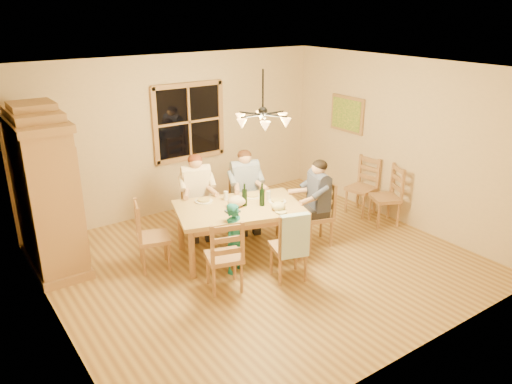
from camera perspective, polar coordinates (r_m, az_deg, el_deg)
floor at (r=7.19m, az=0.70°, el=-7.99°), size 5.50×5.50×0.00m
ceiling at (r=6.35m, az=0.80°, el=13.90°), size 5.50×5.00×0.02m
wall_back at (r=8.72m, az=-8.89°, el=6.52°), size 5.50×0.02×2.70m
wall_left at (r=5.62m, az=-22.78°, el=-2.99°), size 0.02×5.00×2.70m
wall_right at (r=8.48m, az=16.14°, el=5.54°), size 0.02×5.00×2.70m
window at (r=8.73m, az=-7.68°, el=7.95°), size 1.30×0.06×1.30m
painting at (r=9.18m, az=10.36°, el=8.74°), size 0.06×0.78×0.64m
chandelier at (r=6.45m, az=0.78°, el=8.40°), size 0.77×0.68×0.71m
armoire at (r=7.25m, az=-22.84°, el=-0.28°), size 0.66×1.40×2.30m
dining_table at (r=7.11m, az=-1.96°, el=-2.43°), size 1.99×1.53×0.76m
chair_far_left at (r=7.90m, az=-6.67°, el=-2.92°), size 0.54×0.53×0.99m
chair_far_right at (r=8.07m, az=-1.24°, el=-2.25°), size 0.54×0.53×0.99m
chair_near_left at (r=6.45m, az=-3.64°, el=-8.57°), size 0.54×0.53×0.99m
chair_near_right at (r=6.69m, az=3.72°, el=-7.43°), size 0.54×0.53×0.99m
chair_end_left at (r=7.06m, az=-11.53°, el=-6.24°), size 0.53×0.54×0.99m
chair_end_right at (r=7.65m, az=6.89°, el=-3.75°), size 0.53×0.54×0.99m
adult_woman at (r=7.71m, az=-6.84°, el=0.75°), size 0.49×0.51×0.87m
adult_plaid_man at (r=7.88m, az=-1.27°, el=1.35°), size 0.49×0.51×0.87m
adult_slate_man at (r=7.45m, az=7.07°, el=0.02°), size 0.51×0.49×0.87m
towel at (r=6.35m, az=4.43°, el=-5.04°), size 0.39×0.21×0.58m
wine_bottle_a at (r=7.05m, az=-1.32°, el=-0.31°), size 0.08×0.08×0.33m
wine_bottle_b at (r=7.05m, az=0.69°, el=-0.30°), size 0.08×0.08×0.33m
plate_woman at (r=7.28m, az=-6.00°, el=-1.04°), size 0.26×0.26×0.02m
plate_plaid at (r=7.42m, az=-0.39°, el=-0.49°), size 0.26×0.26×0.02m
plate_slate at (r=7.23m, az=2.46°, el=-1.11°), size 0.26×0.26×0.02m
wine_glass_a at (r=7.28m, az=-3.46°, el=-0.45°), size 0.06×0.06×0.14m
wine_glass_b at (r=7.29m, az=1.44°, el=-0.39°), size 0.06×0.06×0.14m
cap at (r=6.94m, az=2.55°, el=-1.63°), size 0.20×0.20×0.11m
napkin at (r=6.88m, az=-2.69°, el=-2.20°), size 0.21×0.19×0.03m
cloth_bundle at (r=7.06m, az=-2.22°, el=-1.06°), size 0.28×0.22×0.15m
child at (r=6.74m, az=-2.40°, el=-5.32°), size 0.42×0.34×1.00m
chair_spare_front at (r=8.55m, az=14.44°, el=-1.60°), size 0.56×0.57×0.99m
chair_spare_back at (r=8.88m, az=11.88°, el=-0.54°), size 0.48×0.50×0.99m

